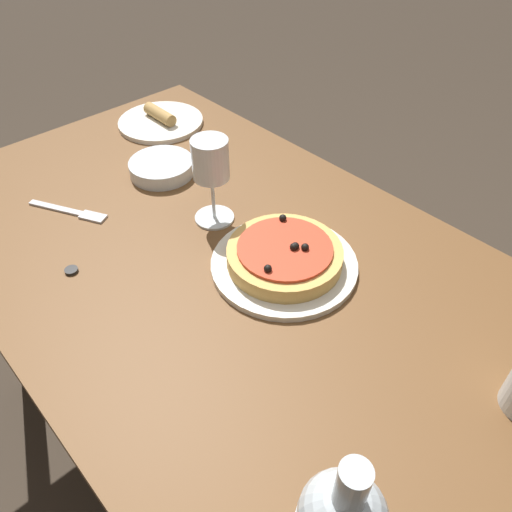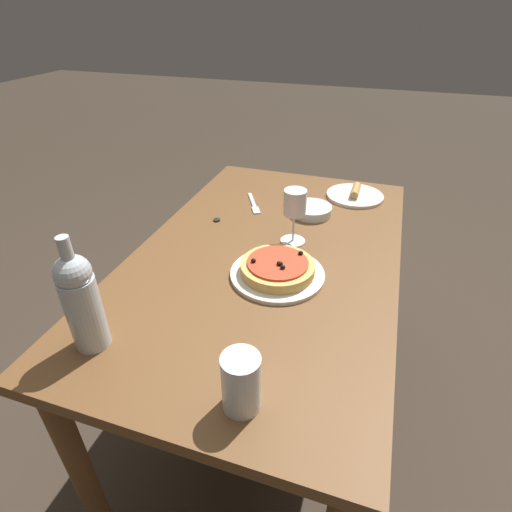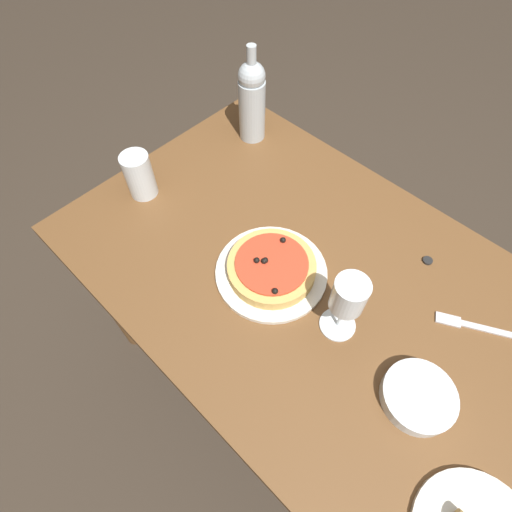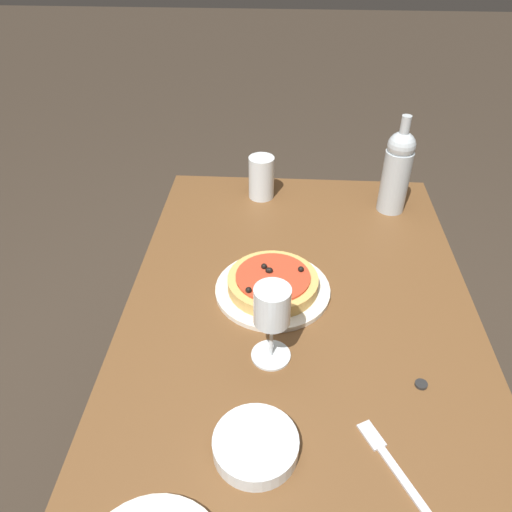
{
  "view_description": "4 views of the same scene",
  "coord_description": "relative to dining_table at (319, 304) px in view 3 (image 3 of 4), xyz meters",
  "views": [
    {
      "loc": [
        0.56,
        -0.42,
        1.38
      ],
      "look_at": [
        0.08,
        0.02,
        0.78
      ],
      "focal_mm": 35.0,
      "sensor_mm": 36.0,
      "label": 1
    },
    {
      "loc": [
        1.0,
        0.29,
        1.41
      ],
      "look_at": [
        0.17,
        0.02,
        0.84
      ],
      "focal_mm": 28.0,
      "sensor_mm": 36.0,
      "label": 2
    },
    {
      "loc": [
        -0.21,
        0.45,
        1.57
      ],
      "look_at": [
        0.13,
        0.1,
        0.85
      ],
      "focal_mm": 28.0,
      "sensor_mm": 36.0,
      "label": 3
    },
    {
      "loc": [
        -0.76,
        0.05,
        1.52
      ],
      "look_at": [
        0.15,
        0.1,
        0.82
      ],
      "focal_mm": 35.0,
      "sensor_mm": 36.0,
      "label": 4
    }
  ],
  "objects": [
    {
      "name": "side_bowl",
      "position": [
        -0.29,
        0.08,
        0.12
      ],
      "size": [
        0.15,
        0.15,
        0.03
      ],
      "color": "silver",
      "rests_on": "dining_table"
    },
    {
      "name": "bottle_cap",
      "position": [
        -0.14,
        -0.23,
        0.1
      ],
      "size": [
        0.02,
        0.02,
        0.01
      ],
      "color": "black",
      "rests_on": "dining_table"
    },
    {
      "name": "dining_table",
      "position": [
        0.0,
        0.0,
        0.0
      ],
      "size": [
        1.32,
        0.79,
        0.75
      ],
      "color": "brown",
      "rests_on": "ground_plane"
    },
    {
      "name": "pizza",
      "position": [
        0.11,
        0.06,
        0.13
      ],
      "size": [
        0.21,
        0.21,
        0.05
      ],
      "color": "tan",
      "rests_on": "dinner_plate"
    },
    {
      "name": "wine_glass",
      "position": [
        -0.08,
        0.06,
        0.23
      ],
      "size": [
        0.08,
        0.08,
        0.18
      ],
      "color": "silver",
      "rests_on": "dining_table"
    },
    {
      "name": "ground_plane",
      "position": [
        0.0,
        0.0,
        -0.65
      ],
      "size": [
        14.0,
        14.0,
        0.0
      ],
      "primitive_type": "plane",
      "color": "#382D23"
    },
    {
      "name": "dinner_plate",
      "position": [
        0.11,
        0.06,
        0.11
      ],
      "size": [
        0.27,
        0.27,
        0.01
      ],
      "color": "silver",
      "rests_on": "dining_table"
    },
    {
      "name": "fork",
      "position": [
        -0.3,
        -0.14,
        0.1
      ],
      "size": [
        0.17,
        0.1,
        0.0
      ],
      "rotation": [
        0.0,
        0.0,
        0.49
      ],
      "color": "silver",
      "rests_on": "dining_table"
    },
    {
      "name": "wine_bottle",
      "position": [
        0.49,
        -0.26,
        0.23
      ],
      "size": [
        0.08,
        0.08,
        0.28
      ],
      "color": "#B2BCC1",
      "rests_on": "dining_table"
    },
    {
      "name": "water_cup",
      "position": [
        0.54,
        0.11,
        0.16
      ],
      "size": [
        0.08,
        0.08,
        0.13
      ],
      "color": "silver",
      "rests_on": "dining_table"
    }
  ]
}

